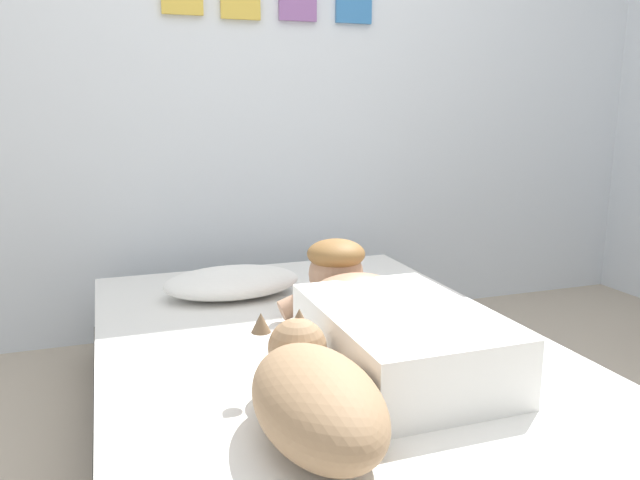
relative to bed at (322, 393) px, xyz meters
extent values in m
cube|color=silver|center=(0.17, 1.22, 1.07)|extent=(4.16, 0.10, 2.50)
cube|color=#8C5999|center=(0.29, 1.16, 1.37)|extent=(0.18, 0.02, 0.18)
cube|color=#3372B2|center=(0.57, 1.16, 1.38)|extent=(0.18, 0.02, 0.18)
cube|color=#4C4742|center=(0.00, 0.00, -0.11)|extent=(1.39, 2.01, 0.14)
cube|color=white|center=(0.00, 0.00, 0.07)|extent=(1.35, 1.95, 0.22)
ellipsoid|color=white|center=(-0.17, 0.54, 0.24)|extent=(0.52, 0.32, 0.11)
cube|color=white|center=(0.12, -0.30, 0.27)|extent=(0.42, 0.64, 0.18)
ellipsoid|color=tan|center=(0.12, 0.04, 0.29)|extent=(0.32, 0.20, 0.16)
sphere|color=tan|center=(0.12, 0.20, 0.33)|extent=(0.19, 0.19, 0.19)
ellipsoid|color=olive|center=(0.12, 0.20, 0.40)|extent=(0.20, 0.20, 0.10)
cylinder|color=tan|center=(0.02, 0.18, 0.26)|extent=(0.23, 0.07, 0.14)
cylinder|color=tan|center=(0.22, 0.18, 0.26)|extent=(0.23, 0.07, 0.14)
ellipsoid|color=#9E7A56|center=(-0.22, -0.59, 0.28)|extent=(0.26, 0.48, 0.20)
sphere|color=#9E7A56|center=(-0.18, -0.33, 0.30)|extent=(0.15, 0.15, 0.15)
cone|color=#7E6145|center=(-0.27, -0.31, 0.37)|extent=(0.05, 0.05, 0.05)
cone|color=#7E6145|center=(-0.17, -0.31, 0.37)|extent=(0.05, 0.05, 0.05)
cylinder|color=#D84C47|center=(0.20, 0.34, 0.22)|extent=(0.09, 0.09, 0.07)
torus|color=#D84C47|center=(0.26, 0.34, 0.22)|extent=(0.05, 0.01, 0.05)
cube|color=black|center=(0.16, -0.14, 0.19)|extent=(0.07, 0.14, 0.01)
camera|label=1|loc=(-0.62, -1.73, 0.89)|focal=34.88mm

